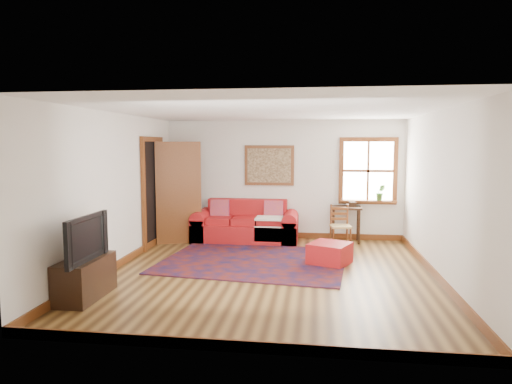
# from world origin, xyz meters

# --- Properties ---
(ground) EXTENTS (5.50, 5.50, 0.00)m
(ground) POSITION_xyz_m (0.00, 0.00, 0.00)
(ground) COLOR #412811
(ground) RESTS_ON ground
(room_envelope) EXTENTS (5.04, 5.54, 2.52)m
(room_envelope) POSITION_xyz_m (0.00, 0.02, 1.65)
(room_envelope) COLOR silver
(room_envelope) RESTS_ON ground
(window) EXTENTS (1.18, 0.20, 1.38)m
(window) POSITION_xyz_m (1.78, 2.70, 1.31)
(window) COLOR white
(window) RESTS_ON ground
(doorway) EXTENTS (0.89, 1.08, 2.14)m
(doorway) POSITION_xyz_m (-2.21, 1.78, 1.07)
(doorway) COLOR black
(doorway) RESTS_ON ground
(framed_artwork) EXTENTS (1.05, 0.07, 0.85)m
(framed_artwork) POSITION_xyz_m (-0.30, 2.71, 1.55)
(framed_artwork) COLOR brown
(framed_artwork) RESTS_ON ground
(persian_rug) EXTENTS (3.29, 2.75, 0.02)m
(persian_rug) POSITION_xyz_m (-0.34, 0.69, 0.01)
(persian_rug) COLOR #59150C
(persian_rug) RESTS_ON ground
(red_leather_sofa) EXTENTS (2.15, 0.89, 0.84)m
(red_leather_sofa) POSITION_xyz_m (-0.74, 2.33, 0.28)
(red_leather_sofa) COLOR #AC1619
(red_leather_sofa) RESTS_ON ground
(red_ottoman) EXTENTS (0.81, 0.81, 0.35)m
(red_ottoman) POSITION_xyz_m (0.94, 0.70, 0.18)
(red_ottoman) COLOR #AC1619
(red_ottoman) RESTS_ON ground
(side_table) EXTENTS (0.61, 0.46, 0.73)m
(side_table) POSITION_xyz_m (1.31, 2.49, 0.61)
(side_table) COLOR black
(side_table) RESTS_ON ground
(ladder_back_chair) EXTENTS (0.43, 0.42, 0.83)m
(ladder_back_chair) POSITION_xyz_m (1.17, 2.00, 0.44)
(ladder_back_chair) COLOR tan
(ladder_back_chair) RESTS_ON ground
(media_cabinet) EXTENTS (0.43, 0.96, 0.53)m
(media_cabinet) POSITION_xyz_m (-2.27, -1.45, 0.26)
(media_cabinet) COLOR black
(media_cabinet) RESTS_ON ground
(television) EXTENTS (0.13, 1.02, 0.59)m
(television) POSITION_xyz_m (-2.25, -1.59, 0.82)
(television) COLOR black
(television) RESTS_ON media_cabinet
(candle_hurricane) EXTENTS (0.12, 0.12, 0.18)m
(candle_hurricane) POSITION_xyz_m (-2.22, -1.03, 0.61)
(candle_hurricane) COLOR silver
(candle_hurricane) RESTS_ON media_cabinet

